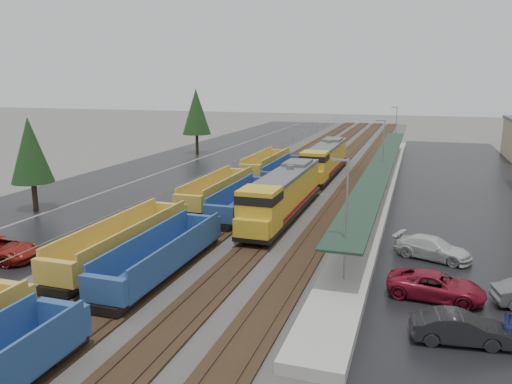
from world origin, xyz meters
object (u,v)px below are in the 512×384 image
Objects in this scene: parked_car_east_a at (460,328)px; well_string_yellow at (124,242)px; locomotive_lead at (283,195)px; parked_car_east_b at (436,286)px; well_string_blue at (163,257)px; locomotive_trail at (325,160)px; parked_car_east_c at (433,248)px.

well_string_yellow is at bearing 69.30° from parked_car_east_a.
locomotive_lead is 18.50m from parked_car_east_b.
well_string_yellow reaches higher than well_string_blue.
locomotive_trail is 41.63m from parked_car_east_a.
well_string_blue reaches higher than parked_car_east_a.
parked_car_east_c reaches higher than parked_car_east_b.
well_string_yellow is 22.29m from parked_car_east_a.
well_string_yellow is at bearing -103.17° from locomotive_trail.
locomotive_lead is at bearing 58.75° from well_string_yellow.
parked_car_east_a is (21.70, -5.09, -0.48)m from well_string_yellow.
parked_car_east_a is 5.05m from parked_car_east_b.
locomotive_lead is 15.51m from well_string_blue.
locomotive_lead is at bearing 50.27° from parked_car_east_b.
well_string_blue is 18.75m from parked_car_east_c.
parked_car_east_b is at bearing 3.49° from parked_car_east_a.
well_string_yellow is 15.84× the size of parked_car_east_c.
parked_car_east_a is (13.70, -18.28, -1.62)m from locomotive_lead.
parked_car_east_a is at bearing -13.21° from well_string_yellow.
well_string_yellow is 4.37m from well_string_blue.
parked_car_east_c is at bearing -65.16° from locomotive_trail.
well_string_blue is (-4.00, -14.94, -1.17)m from locomotive_lead.
parked_car_east_c is (20.69, 6.77, -0.45)m from well_string_yellow.
locomotive_lead reaches higher than parked_car_east_a.
locomotive_trail is 36.18m from well_string_blue.
well_string_yellow reaches higher than parked_car_east_a.
parked_car_east_a is at bearing -70.78° from locomotive_trail.
locomotive_lead is 0.23× the size of well_string_yellow.
parked_car_east_b is at bearing -160.96° from parked_car_east_c.
locomotive_lead is 14.31m from parked_car_east_c.
parked_car_east_b is at bearing -46.29° from locomotive_lead.
parked_car_east_c reaches higher than parked_car_east_a.
parked_car_east_c is (-1.01, 11.86, 0.02)m from parked_car_east_a.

